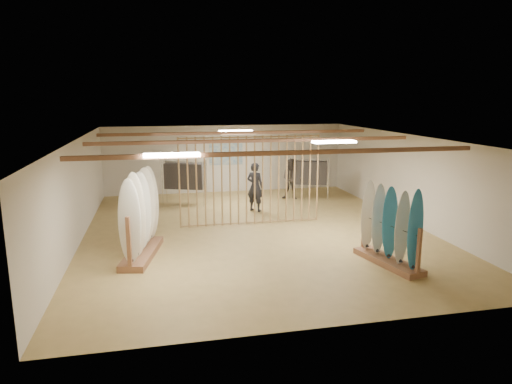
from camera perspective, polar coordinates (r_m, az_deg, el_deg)
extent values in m
plane|color=tan|center=(13.79, 0.00, -4.89)|extent=(12.00, 12.00, 0.00)
plane|color=#9B9892|center=(13.25, 0.00, 6.79)|extent=(12.00, 12.00, 0.00)
plane|color=beige|center=(19.28, -3.78, 4.16)|extent=(12.00, 0.00, 12.00)
plane|color=beige|center=(7.88, 9.33, -7.35)|extent=(12.00, 0.00, 12.00)
plane|color=beige|center=(13.34, -21.49, -0.09)|extent=(0.00, 12.00, 12.00)
plane|color=beige|center=(15.29, 18.65, 1.55)|extent=(0.00, 12.00, 12.00)
cube|color=#8C5C3F|center=(13.26, 0.00, 6.44)|extent=(9.50, 6.12, 0.10)
cube|color=white|center=(13.26, 0.00, 6.53)|extent=(1.20, 0.35, 0.06)
cylinder|color=#A27D4E|center=(13.96, -9.57, 1.07)|extent=(0.05, 0.05, 2.78)
cylinder|color=#A27D4E|center=(13.97, -8.51, 1.12)|extent=(0.05, 0.05, 2.78)
cylinder|color=#A27D4E|center=(13.99, -7.45, 1.16)|extent=(0.05, 0.05, 2.78)
cylinder|color=#A27D4E|center=(14.01, -6.40, 1.20)|extent=(0.05, 0.05, 2.78)
cylinder|color=#A27D4E|center=(14.04, -5.35, 1.25)|extent=(0.05, 0.05, 2.78)
cylinder|color=#A27D4E|center=(14.07, -4.30, 1.29)|extent=(0.05, 0.05, 2.78)
cylinder|color=#A27D4E|center=(14.11, -3.26, 1.33)|extent=(0.05, 0.05, 2.78)
cylinder|color=#A27D4E|center=(14.15, -2.22, 1.37)|extent=(0.05, 0.05, 2.78)
cylinder|color=#A27D4E|center=(14.19, -1.19, 1.42)|extent=(0.05, 0.05, 2.78)
cylinder|color=#A27D4E|center=(14.25, -0.17, 1.46)|extent=(0.05, 0.05, 2.78)
cylinder|color=#A27D4E|center=(14.30, 0.84, 1.49)|extent=(0.05, 0.05, 2.78)
cylinder|color=#A27D4E|center=(14.36, 1.85, 1.53)|extent=(0.05, 0.05, 2.78)
cylinder|color=#A27D4E|center=(14.42, 2.85, 1.57)|extent=(0.05, 0.05, 2.78)
cylinder|color=#A27D4E|center=(14.49, 3.84, 1.61)|extent=(0.05, 0.05, 2.78)
cylinder|color=#A27D4E|center=(14.57, 4.82, 1.64)|extent=(0.05, 0.05, 2.78)
cylinder|color=#A27D4E|center=(14.64, 5.79, 1.68)|extent=(0.05, 0.05, 2.78)
cylinder|color=#A27D4E|center=(14.72, 6.75, 1.71)|extent=(0.05, 0.05, 2.78)
cylinder|color=#A27D4E|center=(14.81, 7.69, 1.75)|extent=(0.05, 0.05, 2.78)
cube|color=#2E60A2|center=(19.24, -3.78, 4.74)|extent=(1.40, 0.03, 0.90)
cube|color=#8C5C3F|center=(12.00, -14.02, -7.42)|extent=(1.09, 2.41, 0.17)
cylinder|color=black|center=(11.70, -14.27, -2.67)|extent=(0.49, 2.23, 0.01)
ellipsoid|color=white|center=(10.78, -15.54, -3.52)|extent=(0.53, 0.18, 2.05)
ellipsoid|color=silver|center=(11.23, -14.89, -2.87)|extent=(0.53, 0.18, 2.05)
ellipsoid|color=white|center=(11.68, -14.29, -2.27)|extent=(0.53, 0.18, 2.05)
ellipsoid|color=silver|center=(12.14, -13.74, -1.72)|extent=(0.53, 0.18, 2.05)
ellipsoid|color=silver|center=(12.59, -13.23, -1.21)|extent=(0.53, 0.18, 2.05)
cube|color=#8C5C3F|center=(11.57, 16.14, -8.33)|extent=(0.96, 2.09, 0.14)
cylinder|color=black|center=(11.30, 16.40, -4.08)|extent=(0.45, 1.93, 0.01)
ellipsoid|color=#2D8CD1|center=(10.71, 19.28, -4.73)|extent=(0.46, 0.16, 1.78)
ellipsoid|color=silver|center=(10.99, 17.81, -4.22)|extent=(0.46, 0.16, 1.78)
ellipsoid|color=#2D8CD1|center=(11.28, 16.42, -3.72)|extent=(0.46, 0.16, 1.78)
ellipsoid|color=white|center=(11.57, 15.10, -3.26)|extent=(0.46, 0.16, 1.78)
ellipsoid|color=white|center=(11.88, 13.85, -2.81)|extent=(0.46, 0.16, 1.78)
cylinder|color=silver|center=(17.00, -9.02, 3.74)|extent=(1.47, 0.58, 0.03)
cube|color=black|center=(17.08, -8.96, 1.98)|extent=(1.49, 0.87, 0.95)
cylinder|color=silver|center=(17.13, -8.93, 1.16)|extent=(0.03, 0.03, 1.67)
cylinder|color=silver|center=(17.94, 6.68, 4.01)|extent=(1.43, 0.51, 0.03)
cube|color=black|center=(18.02, 6.64, 2.41)|extent=(1.43, 0.80, 0.91)
cylinder|color=silver|center=(18.06, 6.62, 1.66)|extent=(0.03, 0.03, 1.60)
imported|color=black|center=(15.95, -0.12, 1.05)|extent=(0.86, 0.83, 1.96)
imported|color=#362E29|center=(17.89, 4.50, 1.95)|extent=(1.08, 0.98, 1.81)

